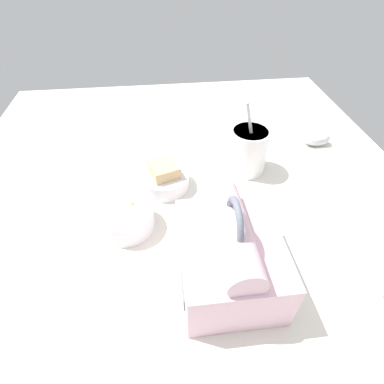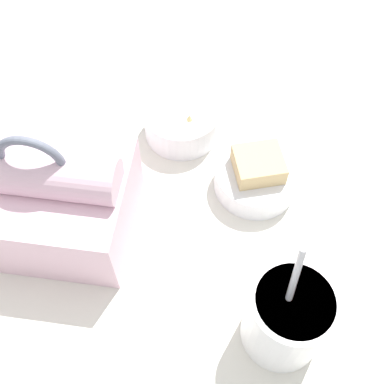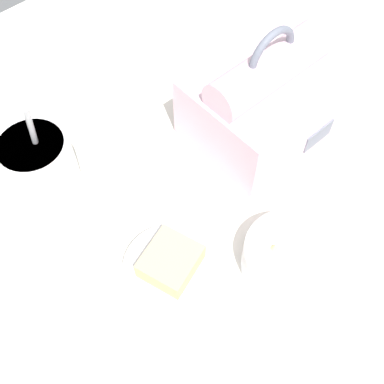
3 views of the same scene
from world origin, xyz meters
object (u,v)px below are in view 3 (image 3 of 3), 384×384
keyboard (70,58)px  soup_cup (41,170)px  lunch_bag (264,99)px  bento_bowl_sandwich (172,271)px  bento_bowl_snacks (288,258)px

keyboard → soup_cup: 26.25cm
keyboard → lunch_bag: size_ratio=2.06×
keyboard → lunch_bag: lunch_bag is taller
lunch_bag → soup_cup: soup_cup is taller
bento_bowl_sandwich → bento_bowl_snacks: 14.21cm
bento_bowl_sandwich → lunch_bag: bearing=20.9°
lunch_bag → bento_bowl_snacks: 22.89cm
lunch_bag → keyboard: bearing=113.2°
lunch_bag → bento_bowl_sandwich: bearing=-159.1°
keyboard → lunch_bag: bearing=-66.8°
keyboard → bento_bowl_snacks: size_ratio=3.63×
keyboard → bento_bowl_sandwich: bento_bowl_sandwich is taller
soup_cup → bento_bowl_sandwich: soup_cup is taller
soup_cup → bento_bowl_sandwich: size_ratio=1.60×
lunch_bag → bento_bowl_snacks: lunch_bag is taller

